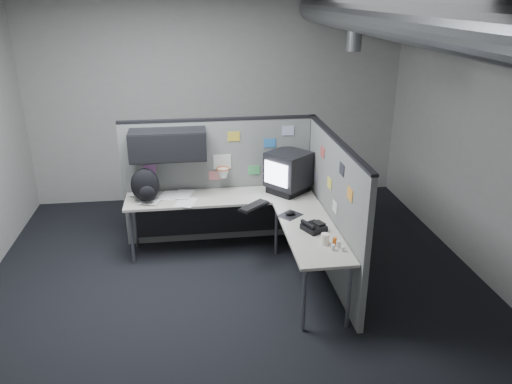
{
  "coord_description": "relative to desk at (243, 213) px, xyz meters",
  "views": [
    {
      "loc": [
        -0.42,
        -4.68,
        3.06
      ],
      "look_at": [
        0.25,
        0.35,
        1.02
      ],
      "focal_mm": 35.0,
      "sensor_mm": 36.0,
      "label": 1
    }
  ],
  "objects": [
    {
      "name": "bottles",
      "position": [
        0.79,
        -1.2,
        0.15
      ],
      "size": [
        0.13,
        0.17,
        0.08
      ],
      "rotation": [
        0.0,
        0.0,
        -0.13
      ],
      "color": "silver",
      "rests_on": "desk"
    },
    {
      "name": "room",
      "position": [
        0.41,
        -0.7,
        1.48
      ],
      "size": [
        5.62,
        5.62,
        3.22
      ],
      "color": "black",
      "rests_on": "ground"
    },
    {
      "name": "desk",
      "position": [
        0.0,
        0.0,
        0.0
      ],
      "size": [
        2.31,
        2.11,
        0.73
      ],
      "color": "#B8B4A6",
      "rests_on": "ground"
    },
    {
      "name": "mouse",
      "position": [
        0.49,
        -0.39,
        0.14
      ],
      "size": [
        0.31,
        0.31,
        0.05
      ],
      "rotation": [
        0.0,
        0.0,
        -0.1
      ],
      "color": "black",
      "rests_on": "desk"
    },
    {
      "name": "backpack",
      "position": [
        -1.13,
        0.24,
        0.32
      ],
      "size": [
        0.37,
        0.34,
        0.41
      ],
      "rotation": [
        0.0,
        0.0,
        -0.14
      ],
      "color": "black",
      "rests_on": "desk"
    },
    {
      "name": "partition_right",
      "position": [
        0.95,
        -0.49,
        0.21
      ],
      "size": [
        0.07,
        2.23,
        1.63
      ],
      "color": "slate",
      "rests_on": "ground"
    },
    {
      "name": "cup",
      "position": [
        0.69,
        -1.11,
        0.17
      ],
      "size": [
        0.11,
        0.11,
        0.11
      ],
      "primitive_type": "cylinder",
      "rotation": [
        0.0,
        0.0,
        -0.36
      ],
      "color": "white",
      "rests_on": "desk"
    },
    {
      "name": "keyboard",
      "position": [
        0.11,
        -0.12,
        0.13
      ],
      "size": [
        0.4,
        0.39,
        0.04
      ],
      "rotation": [
        0.0,
        0.0,
        -0.02
      ],
      "color": "black",
      "rests_on": "desk"
    },
    {
      "name": "monitor",
      "position": [
        0.6,
        0.31,
        0.38
      ],
      "size": [
        0.63,
        0.63,
        0.51
      ],
      "rotation": [
        0.0,
        0.0,
        -0.09
      ],
      "color": "black",
      "rests_on": "desk"
    },
    {
      "name": "phone",
      "position": [
        0.66,
        -0.79,
        0.16
      ],
      "size": [
        0.28,
        0.29,
        0.1
      ],
      "rotation": [
        0.0,
        0.0,
        0.27
      ],
      "color": "black",
      "rests_on": "desk"
    },
    {
      "name": "partition_back",
      "position": [
        -0.4,
        0.53,
        0.38
      ],
      "size": [
        2.44,
        0.42,
        1.63
      ],
      "color": "slate",
      "rests_on": "ground"
    },
    {
      "name": "papers",
      "position": [
        -0.95,
        0.33,
        0.13
      ],
      "size": [
        0.85,
        0.73,
        0.02
      ],
      "rotation": [
        0.0,
        0.0,
        -0.31
      ],
      "color": "white",
      "rests_on": "desk"
    }
  ]
}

